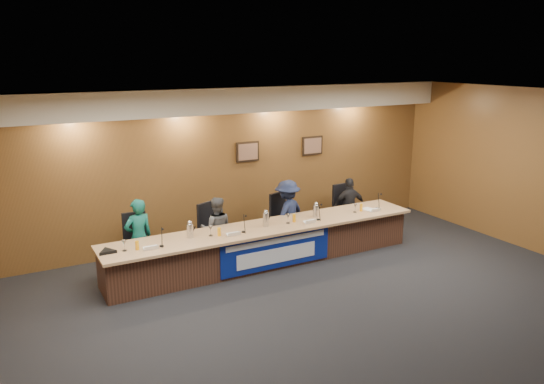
{
  "coord_description": "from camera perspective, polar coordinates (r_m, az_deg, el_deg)",
  "views": [
    {
      "loc": [
        -4.35,
        -5.86,
        3.8
      ],
      "look_at": [
        0.24,
        2.61,
        1.31
      ],
      "focal_mm": 35.0,
      "sensor_mm": 36.0,
      "label": 1
    }
  ],
  "objects": [
    {
      "name": "carafe_left",
      "position": [
        9.24,
        -8.81,
        -4.14
      ],
      "size": [
        0.12,
        0.12,
        0.25
      ],
      "primitive_type": "cylinder",
      "color": "silver",
      "rests_on": "dais_top"
    },
    {
      "name": "microphone_a",
      "position": [
        8.94,
        -11.78,
        -5.71
      ],
      "size": [
        0.07,
        0.07,
        0.02
      ],
      "primitive_type": "cylinder",
      "color": "black",
      "rests_on": "dais_top"
    },
    {
      "name": "banner",
      "position": [
        9.6,
        0.51,
        -6.38
      ],
      "size": [
        2.2,
        0.02,
        0.65
      ],
      "primitive_type": "cube",
      "color": "navy",
      "rests_on": "dais_body"
    },
    {
      "name": "panelist_b",
      "position": [
        10.08,
        -6.0,
        -3.97
      ],
      "size": [
        0.73,
        0.66,
        1.24
      ],
      "primitive_type": "imported",
      "rotation": [
        0.0,
        0.0,
        2.77
      ],
      "color": "#494A4D",
      "rests_on": "floor"
    },
    {
      "name": "speakerphone",
      "position": [
        8.87,
        -17.31,
        -6.13
      ],
      "size": [
        0.32,
        0.32,
        0.05
      ],
      "primitive_type": "cylinder",
      "color": "black",
      "rests_on": "dais_top"
    },
    {
      "name": "soffit",
      "position": [
        10.58,
        -4.16,
        9.86
      ],
      "size": [
        10.0,
        0.5,
        0.5
      ],
      "primitive_type": "cube",
      "color": "beige",
      "rests_on": "wall_back"
    },
    {
      "name": "panelist_a",
      "position": [
        9.63,
        -14.14,
        -4.75
      ],
      "size": [
        0.56,
        0.41,
        1.4
      ],
      "primitive_type": "imported",
      "rotation": [
        0.0,
        0.0,
        3.3
      ],
      "color": "#0E5146",
      "rests_on": "floor"
    },
    {
      "name": "carafe_mid",
      "position": [
        9.73,
        -0.68,
        -2.98
      ],
      "size": [
        0.11,
        0.11,
        0.26
      ],
      "primitive_type": "cylinder",
      "color": "silver",
      "rests_on": "dais_top"
    },
    {
      "name": "panelist_d",
      "position": [
        11.55,
        8.31,
        -1.57
      ],
      "size": [
        0.79,
        0.46,
        1.26
      ],
      "primitive_type": "imported",
      "rotation": [
        0.0,
        0.0,
        2.93
      ],
      "color": "black",
      "rests_on": "floor"
    },
    {
      "name": "wall_photo_right",
      "position": [
        11.86,
        4.36,
        5.0
      ],
      "size": [
        0.52,
        0.04,
        0.42
      ],
      "primitive_type": "cube",
      "color": "black",
      "rests_on": "wall_back"
    },
    {
      "name": "nameplate_b",
      "position": [
        9.25,
        -4.09,
        -4.5
      ],
      "size": [
        0.24,
        0.08,
        0.1
      ],
      "primitive_type": "cube",
      "rotation": [
        0.31,
        0.0,
        0.0
      ],
      "color": "white",
      "rests_on": "dais_top"
    },
    {
      "name": "dais_top",
      "position": [
        9.78,
        -0.52,
        -3.82
      ],
      "size": [
        6.1,
        0.95,
        0.05
      ],
      "primitive_type": "cube",
      "color": "tan",
      "rests_on": "dais_body"
    },
    {
      "name": "office_chair_c",
      "position": [
        10.86,
        1.4,
        -3.31
      ],
      "size": [
        0.59,
        0.59,
        0.08
      ],
      "primitive_type": "cube",
      "rotation": [
        0.0,
        0.0,
        0.27
      ],
      "color": "black",
      "rests_on": "floor"
    },
    {
      "name": "nameplate_d",
      "position": [
        10.84,
        11.13,
        -1.88
      ],
      "size": [
        0.24,
        0.08,
        0.1
      ],
      "primitive_type": "cube",
      "rotation": [
        0.31,
        0.0,
        0.0
      ],
      "color": "white",
      "rests_on": "dais_top"
    },
    {
      "name": "carafe_right",
      "position": [
        10.32,
        4.74,
        -2.06
      ],
      "size": [
        0.12,
        0.12,
        0.24
      ],
      "primitive_type": "cylinder",
      "color": "silver",
      "rests_on": "dais_top"
    },
    {
      "name": "panelist_c",
      "position": [
        10.71,
        1.67,
        -2.36
      ],
      "size": [
        1.03,
        0.84,
        1.39
      ],
      "primitive_type": "imported",
      "rotation": [
        0.0,
        0.0,
        3.56
      ],
      "color": "#171F3D",
      "rests_on": "floor"
    },
    {
      "name": "wall_back",
      "position": [
        11.0,
        -4.57,
        2.91
      ],
      "size": [
        10.0,
        0.04,
        3.2
      ],
      "primitive_type": "cube",
      "color": "brown",
      "rests_on": "floor"
    },
    {
      "name": "juice_glass_c",
      "position": [
        10.0,
        2.4,
        -2.82
      ],
      "size": [
        0.06,
        0.06,
        0.15
      ],
      "primitive_type": "cylinder",
      "color": "#FCA411",
      "rests_on": "dais_top"
    },
    {
      "name": "office_chair_d",
      "position": [
        11.67,
        8.0,
        -2.17
      ],
      "size": [
        0.51,
        0.51,
        0.08
      ],
      "primitive_type": "cube",
      "rotation": [
        0.0,
        0.0,
        0.06
      ],
      "color": "black",
      "rests_on": "floor"
    },
    {
      "name": "banner_text_upper",
      "position": [
        9.52,
        0.55,
        -5.28
      ],
      "size": [
        2.0,
        0.01,
        0.1
      ],
      "primitive_type": "cube",
      "color": "silver",
      "rests_on": "banner"
    },
    {
      "name": "office_chair_b",
      "position": [
        10.21,
        -6.2,
        -4.56
      ],
      "size": [
        0.63,
        0.63,
        0.08
      ],
      "primitive_type": "cube",
      "rotation": [
        0.0,
        0.0,
        0.39
      ],
      "color": "black",
      "rests_on": "floor"
    },
    {
      "name": "juice_glass_d",
      "position": [
        10.83,
        9.57,
        -1.65
      ],
      "size": [
        0.06,
        0.06,
        0.15
      ],
      "primitive_type": "cylinder",
      "color": "#FCA411",
      "rests_on": "dais_top"
    },
    {
      "name": "juice_glass_b",
      "position": [
        9.28,
        -5.71,
        -4.28
      ],
      "size": [
        0.06,
        0.06,
        0.15
      ],
      "primitive_type": "cylinder",
      "color": "#FCA411",
      "rests_on": "dais_top"
    },
    {
      "name": "microphone_b",
      "position": [
        9.45,
        -3.08,
        -4.3
      ],
      "size": [
        0.07,
        0.07,
        0.02
      ],
      "primitive_type": "cylinder",
      "color": "black",
      "rests_on": "dais_top"
    },
    {
      "name": "water_glass_d",
      "position": [
        10.71,
        8.94,
        -1.72
      ],
      "size": [
        0.08,
        0.08,
        0.18
      ],
      "primitive_type": "cylinder",
      "color": "silver",
      "rests_on": "dais_top"
    },
    {
      "name": "juice_glass_a",
      "position": [
        8.86,
        -14.3,
        -5.59
      ],
      "size": [
        0.06,
        0.06,
        0.15
      ],
      "primitive_type": "cylinder",
      "color": "#FCA411",
      "rests_on": "dais_top"
    },
    {
      "name": "ceiling",
      "position": [
        7.32,
        8.21,
        9.65
      ],
      "size": [
        10.0,
        8.0,
        0.04
      ],
      "primitive_type": "cube",
      "color": "silver",
      "rests_on": "wall_back"
    },
    {
      "name": "water_glass_a",
      "position": [
        8.86,
        -15.61,
        -5.58
      ],
      "size": [
        0.08,
        0.08,
        0.18
      ],
      "primitive_type": "cylinder",
      "color": "silver",
      "rests_on": "dais_top"
    },
    {
      "name": "wall_photo_left",
      "position": [
        11.09,
        -2.64,
        4.36
      ],
      "size": [
        0.52,
        0.04,
        0.42
      ],
      "primitive_type": "cube",
      "color": "black",
      "rests_on": "wall_back"
    },
    {
      "name": "microphone_c",
      "position": [
        10.16,
        4.97,
        -2.96
      ],
      "size": [
        0.07,
        0.07,
        0.02
      ],
      "primitive_type": "cylinder",
      "color": "black",
      "rests_on": "dais_top"
    },
    {
      "name": "water_glass_c",
      "position": [
        9.91,
        1.73,
        -2.89
      ],
      "size": [
        0.08,
        0.08,
        0.18
      ],
      "primitive_type": "cylinder",
      "color": "silver",
      "rests_on": "dais_top"
    },
    {
      "name": "paper_stack",
      "position": [
        10.98,
        10.41,
        -1.85
      ],
      "size": [
        0.26,
        0.33,
        0.01
      ],
      "primitive_type": "cube",
      "rotation": [
        0.0,
        0.0,
        0.14
      ],
      "color": "white",
      "rests_on": "dais_top"
    },
    {
      "name": "nameplate_c",
      "position": [
        9.93,
        4.2,
        -3.16
      ],
      "size": [
        0.24,
        0.08,
        0.1
      ],
      "primitive_type": "cube",
      "rotation": [
        0.31,
        0.0,
        0.0
      ],
      "color": "white",
      "rests_on": "dais_top"
    },
    {
      "name": "dais_body",
      "position": [
        9.95,
        -0.66,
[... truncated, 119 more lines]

